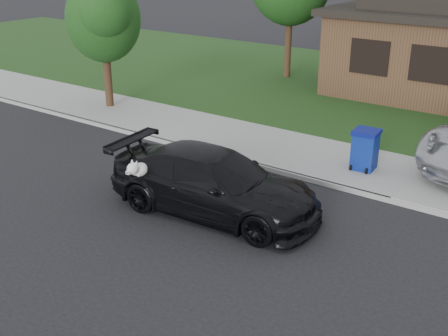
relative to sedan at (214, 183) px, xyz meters
The scene contains 7 objects.
ground 1.17m from the sedan, 132.65° to the right, with size 120.00×120.00×0.00m, color black.
sidewalk 4.42m from the sedan, 98.19° to the left, with size 60.00×3.00×0.12m, color gray.
curb 2.97m from the sedan, 102.42° to the left, with size 60.00×0.12×0.12m, color gray.
lawn 12.36m from the sedan, 92.89° to the left, with size 60.00×13.00×0.13m, color #193814.
sedan is the anchor object (origin of this frame).
recycling_bin 4.58m from the sedan, 66.06° to the left, with size 0.70×0.72×1.08m.
tree_2 9.50m from the sedan, 151.01° to the left, with size 2.73×2.60×4.59m.
Camera 1 is at (7.53, -8.58, 5.84)m, focal length 45.00 mm.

